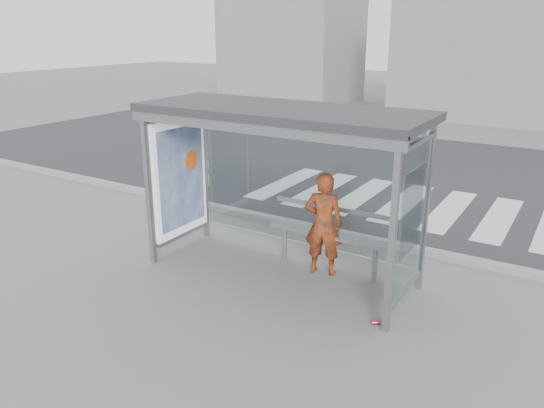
{
  "coord_description": "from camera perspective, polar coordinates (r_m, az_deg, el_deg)",
  "views": [
    {
      "loc": [
        3.87,
        -6.5,
        3.7
      ],
      "look_at": [
        -0.26,
        0.2,
        1.07
      ],
      "focal_mm": 35.0,
      "sensor_mm": 36.0,
      "label": 1
    }
  ],
  "objects": [
    {
      "name": "curb",
      "position": [
        9.98,
        6.56,
        -3.01
      ],
      "size": [
        30.0,
        0.18,
        0.12
      ],
      "primitive_type": "cube",
      "color": "gray",
      "rests_on": "ground"
    },
    {
      "name": "crosswalk",
      "position": [
        12.09,
        13.9,
        0.12
      ],
      "size": [
        6.55,
        3.0,
        0.0
      ],
      "color": "silver",
      "rests_on": "ground"
    },
    {
      "name": "bus_shelter",
      "position": [
        8.0,
        -1.21,
        6.11
      ],
      "size": [
        4.25,
        1.65,
        2.62
      ],
      "color": "gray",
      "rests_on": "ground"
    },
    {
      "name": "person",
      "position": [
        8.19,
        5.57,
        -2.15
      ],
      "size": [
        0.67,
        0.52,
        1.64
      ],
      "primitive_type": "imported",
      "rotation": [
        0.0,
        0.0,
        3.38
      ],
      "color": "#C16412",
      "rests_on": "ground"
    },
    {
      "name": "building_left",
      "position": [
        28.16,
        2.22,
        17.05
      ],
      "size": [
        6.0,
        5.0,
        6.0
      ],
      "primitive_type": "cube",
      "color": "gray",
      "rests_on": "ground"
    },
    {
      "name": "building_center",
      "position": [
        24.83,
        23.39,
        14.27
      ],
      "size": [
        8.0,
        5.0,
        5.0
      ],
      "primitive_type": "cube",
      "color": "gray",
      "rests_on": "ground"
    },
    {
      "name": "soda_can",
      "position": [
        7.22,
        11.12,
        -12.37
      ],
      "size": [
        0.14,
        0.12,
        0.07
      ],
      "primitive_type": "cylinder",
      "rotation": [
        0.0,
        1.57,
        0.62
      ],
      "color": "#CB3B5E",
      "rests_on": "ground"
    },
    {
      "name": "ground",
      "position": [
        8.42,
        0.8,
        -7.56
      ],
      "size": [
        80.0,
        80.0,
        0.0
      ],
      "primitive_type": "plane",
      "color": "slate",
      "rests_on": "ground"
    },
    {
      "name": "road",
      "position": [
        14.52,
        15.14,
        3.1
      ],
      "size": [
        30.0,
        10.0,
        0.01
      ],
      "primitive_type": "cube",
      "color": "#2C2C2F",
      "rests_on": "ground"
    },
    {
      "name": "bench",
      "position": [
        8.36,
        6.14,
        -3.28
      ],
      "size": [
        2.02,
        0.29,
        1.05
      ],
      "color": "gray",
      "rests_on": "ground"
    }
  ]
}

